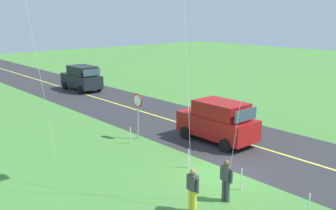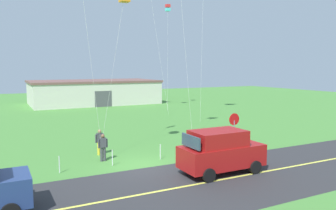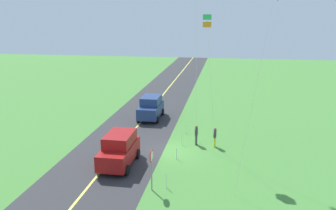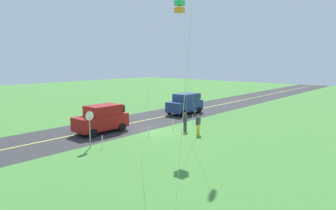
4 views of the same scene
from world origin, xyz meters
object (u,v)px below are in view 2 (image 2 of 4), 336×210
object	(u,v)px
car_suv_foreground	(221,151)
warehouse_distant	(94,92)
kite_orange_near	(168,8)
person_adult_companion	(103,147)
stop_sign	(234,125)
person_adult_near	(100,141)

from	to	relation	value
car_suv_foreground	warehouse_distant	bearing A→B (deg)	85.17
car_suv_foreground	kite_orange_near	world-z (taller)	kite_orange_near
car_suv_foreground	person_adult_companion	distance (m)	6.86
stop_sign	kite_orange_near	xyz separation A→B (m)	(7.65, 24.13, 11.47)
person_adult_near	warehouse_distant	bearing A→B (deg)	-90.69
person_adult_companion	kite_orange_near	xyz separation A→B (m)	(15.62, 22.19, 12.40)
person_adult_companion	car_suv_foreground	bearing A→B (deg)	147.99
stop_sign	warehouse_distant	bearing A→B (deg)	90.18
person_adult_companion	kite_orange_near	bearing A→B (deg)	-111.39
car_suv_foreground	stop_sign	bearing A→B (deg)	42.93
stop_sign	car_suv_foreground	bearing A→B (deg)	-137.07
car_suv_foreground	person_adult_near	xyz separation A→B (m)	(-4.54, 6.39, -0.29)
person_adult_near	person_adult_companion	size ratio (longest dim) A/B	1.00
warehouse_distant	kite_orange_near	bearing A→B (deg)	-50.28
car_suv_foreground	person_adult_companion	world-z (taller)	car_suv_foreground
car_suv_foreground	warehouse_distant	xyz separation A→B (m)	(3.08, 36.43, 0.60)
stop_sign	kite_orange_near	distance (m)	27.79
warehouse_distant	car_suv_foreground	bearing A→B (deg)	-94.83
kite_orange_near	car_suv_foreground	bearing A→B (deg)	-111.79
kite_orange_near	warehouse_distant	world-z (taller)	kite_orange_near
person_adult_companion	kite_orange_near	size ratio (longest dim) A/B	0.12
person_adult_near	stop_sign	bearing A→B (deg)	169.64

